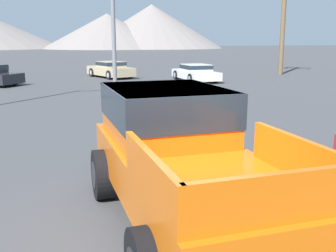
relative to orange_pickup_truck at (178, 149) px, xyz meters
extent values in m
plane|color=#424244|center=(-0.19, -0.10, -1.12)|extent=(320.00, 320.00, 0.00)
cube|color=orange|center=(0.02, -0.37, -0.29)|extent=(2.13, 4.98, 0.65)
cube|color=orange|center=(-0.03, 0.61, 0.45)|extent=(1.84, 2.24, 0.84)
cube|color=#1E2833|center=(-0.03, 0.61, 0.60)|extent=(1.88, 2.28, 0.54)
cube|color=orange|center=(-0.82, -1.78, 0.27)|extent=(0.18, 1.96, 0.48)
cube|color=orange|center=(0.99, -1.69, 0.27)|extent=(0.18, 1.96, 0.48)
cube|color=orange|center=(0.14, -2.67, 0.27)|extent=(1.81, 0.17, 0.48)
cube|color=black|center=(-0.11, 2.13, -0.50)|extent=(1.86, 0.25, 0.24)
cylinder|color=black|center=(-1.03, 1.10, -0.68)|extent=(0.37, 0.89, 0.87)
cylinder|color=#232326|center=(-1.03, 1.10, -0.68)|extent=(0.37, 0.50, 0.48)
cylinder|color=black|center=(0.92, 1.20, -0.68)|extent=(0.37, 0.89, 0.87)
cylinder|color=#232326|center=(0.92, 1.20, -0.68)|extent=(0.37, 0.50, 0.48)
cylinder|color=black|center=(1.07, -1.83, -0.68)|extent=(0.37, 0.89, 0.87)
cylinder|color=#232326|center=(1.07, -1.83, -0.68)|extent=(0.37, 0.50, 0.48)
cube|color=tan|center=(1.73, 23.61, -0.64)|extent=(3.21, 4.75, 0.60)
cube|color=tan|center=(1.77, 23.51, -0.14)|extent=(2.09, 2.28, 0.40)
cube|color=#1E2833|center=(1.77, 23.51, -0.10)|extent=(2.13, 2.33, 0.24)
cylinder|color=black|center=(0.47, 24.59, -0.80)|extent=(0.44, 0.67, 0.64)
cylinder|color=#9E9EA3|center=(0.47, 24.59, -0.80)|extent=(0.34, 0.41, 0.35)
cylinder|color=black|center=(2.01, 25.19, -0.80)|extent=(0.44, 0.67, 0.64)
cylinder|color=#9E9EA3|center=(2.01, 25.19, -0.80)|extent=(0.34, 0.41, 0.35)
cylinder|color=black|center=(1.46, 22.03, -0.80)|extent=(0.44, 0.67, 0.64)
cylinder|color=#9E9EA3|center=(1.46, 22.03, -0.80)|extent=(0.34, 0.41, 0.35)
cylinder|color=black|center=(3.00, 22.63, -0.80)|extent=(0.44, 0.67, 0.64)
cylinder|color=#9E9EA3|center=(3.00, 22.63, -0.80)|extent=(0.34, 0.41, 0.35)
cube|color=white|center=(6.96, 19.64, -0.68)|extent=(2.10, 4.59, 0.52)
cube|color=white|center=(6.97, 19.53, -0.21)|extent=(1.72, 1.98, 0.43)
cube|color=#1E2833|center=(6.97, 19.53, -0.16)|extent=(1.76, 2.02, 0.26)
cylinder|color=black|center=(6.00, 20.97, -0.80)|extent=(0.26, 0.64, 0.63)
cylinder|color=#9E9EA3|center=(6.00, 20.97, -0.80)|extent=(0.25, 0.36, 0.35)
cylinder|color=black|center=(7.75, 21.08, -0.80)|extent=(0.26, 0.64, 0.63)
cylinder|color=#9E9EA3|center=(7.75, 21.08, -0.80)|extent=(0.25, 0.36, 0.35)
cylinder|color=black|center=(6.17, 18.20, -0.80)|extent=(0.26, 0.64, 0.63)
cylinder|color=#9E9EA3|center=(6.17, 18.20, -0.80)|extent=(0.25, 0.36, 0.35)
cylinder|color=black|center=(7.92, 18.30, -0.80)|extent=(0.26, 0.64, 0.63)
cylinder|color=#9E9EA3|center=(7.92, 18.30, -0.80)|extent=(0.25, 0.36, 0.35)
cylinder|color=black|center=(-4.56, 20.32, -0.81)|extent=(0.63, 0.55, 0.62)
cylinder|color=#9E9EA3|center=(-4.56, 20.32, -0.81)|extent=(0.41, 0.39, 0.34)
cylinder|color=brown|center=(15.12, 22.67, 3.35)|extent=(0.36, 0.45, 8.93)
cone|color=gray|center=(26.69, 121.58, 5.71)|extent=(45.39, 45.39, 13.65)
cone|color=gray|center=(12.16, 118.89, 4.12)|extent=(39.58, 39.58, 10.47)
camera|label=1|loc=(-1.61, -5.50, 1.62)|focal=42.00mm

